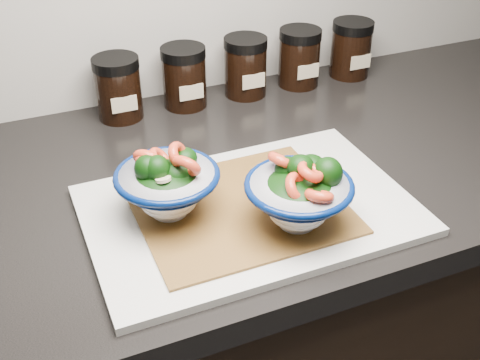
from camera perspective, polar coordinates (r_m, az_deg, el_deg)
name	(u,v)px	position (r m, az deg, el deg)	size (l,w,h in m)	color
cabinet	(272,352)	(1.28, 3.08, -16.02)	(3.43, 0.58, 0.86)	black
countertop	(281,168)	(0.99, 3.86, 1.17)	(3.50, 0.60, 0.04)	black
cutting_board	(249,210)	(0.84, 0.89, -2.87)	(0.45, 0.30, 0.01)	silver
bamboo_mat	(240,208)	(0.84, 0.00, -2.63)	(0.28, 0.24, 0.00)	olive
bowl_left	(167,184)	(0.80, -6.91, -0.38)	(0.14, 0.14, 0.11)	white
bowl_right	(300,194)	(0.78, 5.67, -1.37)	(0.14, 0.14, 0.10)	white
spice_jar_a	(118,88)	(1.09, -11.47, 8.54)	(0.08, 0.08, 0.11)	black
spice_jar_b	(184,77)	(1.12, -5.31, 9.71)	(0.08, 0.08, 0.11)	black
spice_jar_c	(245,67)	(1.16, 0.52, 10.71)	(0.08, 0.08, 0.11)	black
spice_jar_d	(299,57)	(1.21, 5.64, 11.49)	(0.08, 0.08, 0.11)	black
spice_jar_e	(351,49)	(1.26, 10.48, 12.15)	(0.08, 0.08, 0.11)	black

